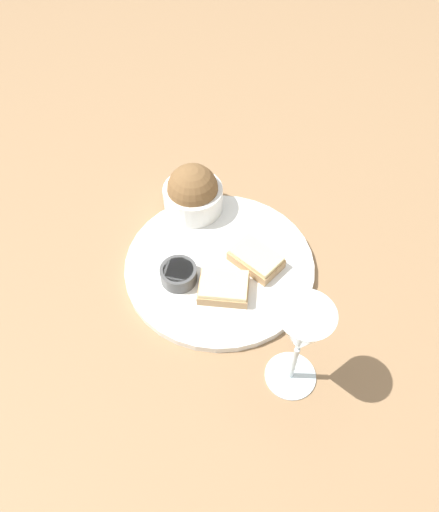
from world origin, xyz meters
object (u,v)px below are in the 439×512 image
object	(u,v)px
salad_bowl	(193,193)
wine_glass	(301,335)
sauce_ramekin	(179,274)
cheese_toast_far	(256,259)
cheese_toast_near	(224,287)

from	to	relation	value
salad_bowl	wine_glass	bearing A→B (deg)	-29.59
sauce_ramekin	cheese_toast_far	size ratio (longest dim) A/B	0.67
sauce_ramekin	cheese_toast_near	distance (m)	0.08
sauce_ramekin	wine_glass	bearing A→B (deg)	-8.46
cheese_toast_near	wine_glass	bearing A→B (deg)	-19.58
salad_bowl	sauce_ramekin	distance (m)	0.17
salad_bowl	cheese_toast_far	world-z (taller)	salad_bowl
salad_bowl	cheese_toast_near	distance (m)	0.20
salad_bowl	cheese_toast_far	distance (m)	0.17
sauce_ramekin	cheese_toast_near	bearing A→B (deg)	16.55
cheese_toast_near	cheese_toast_far	distance (m)	0.08
cheese_toast_near	salad_bowl	bearing A→B (deg)	141.69
sauce_ramekin	cheese_toast_far	distance (m)	0.13
salad_bowl	sauce_ramekin	world-z (taller)	salad_bowl
sauce_ramekin	wine_glass	distance (m)	0.26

